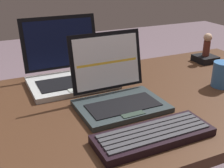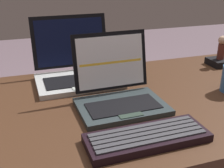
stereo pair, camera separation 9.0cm
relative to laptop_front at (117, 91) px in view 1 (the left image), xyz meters
The scene contains 7 objects.
desk 0.13m from the laptop_front, 98.97° to the left, with size 1.62×0.75×0.70m.
laptop_front is the anchor object (origin of this frame).
laptop_rear 0.28m from the laptop_front, 109.18° to the left, with size 0.33×0.28×0.24m.
external_keyboard 0.24m from the laptop_front, 89.58° to the right, with size 0.33×0.12×0.03m.
figurine_stand 0.63m from the laptop_front, 21.78° to the left, with size 0.10×0.10×0.03m, color black.
figurine 0.63m from the laptop_front, 21.78° to the left, with size 0.04×0.04×0.11m.
coffee_mug 0.44m from the laptop_front, ahead, with size 0.12×0.08×0.10m.
Camera 1 is at (-0.38, -0.81, 1.14)m, focal length 46.23 mm.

